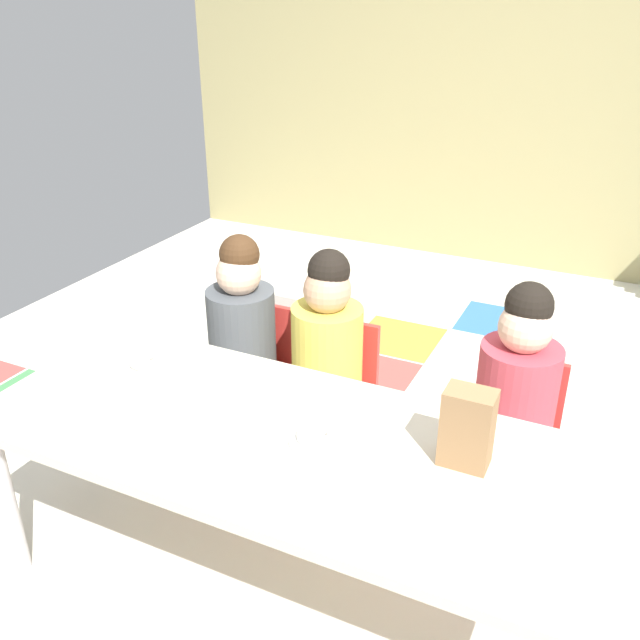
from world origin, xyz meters
TOP-DOWN VIEW (x-y plane):
  - ground_plane at (-0.01, 0.01)m, footprint 5.25×4.70m
  - back_wall at (0.00, 2.35)m, footprint 5.25×0.10m
  - craft_table at (-0.18, -0.90)m, footprint 1.81×0.73m
  - seated_child_near_camera at (-0.68, -0.30)m, footprint 0.32×0.31m
  - seated_child_middle_seat at (-0.32, -0.30)m, footprint 0.32×0.31m
  - seated_child_far_right at (0.36, -0.30)m, footprint 0.32×0.31m
  - paper_bag_brown at (0.31, -0.80)m, footprint 0.13×0.09m
  - paper_plate_near_edge at (-0.78, -0.76)m, footprint 0.18×0.18m
  - paper_plate_center_table at (-0.07, -0.89)m, footprint 0.18×0.18m
  - donut_powdered_on_plate at (-0.78, -0.76)m, footprint 0.11×0.11m
  - donut_powdered_loose at (-0.08, -0.88)m, footprint 0.12×0.12m

SIDE VIEW (x-z plane):
  - ground_plane at x=-0.01m, z-range -0.02..0.00m
  - craft_table at x=-0.18m, z-range 0.25..0.83m
  - seated_child_near_camera at x=-0.68m, z-range 0.10..1.01m
  - seated_child_middle_seat at x=-0.32m, z-range 0.10..1.01m
  - seated_child_far_right at x=0.36m, z-range 0.10..1.01m
  - paper_plate_near_edge at x=-0.78m, z-range 0.59..0.59m
  - paper_plate_center_table at x=-0.07m, z-range 0.59..0.59m
  - donut_powdered_loose at x=-0.08m, z-range 0.59..0.62m
  - donut_powdered_on_plate at x=-0.78m, z-range 0.59..0.63m
  - paper_bag_brown at x=0.31m, z-range 0.59..0.81m
  - back_wall at x=0.00m, z-range 0.00..2.54m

